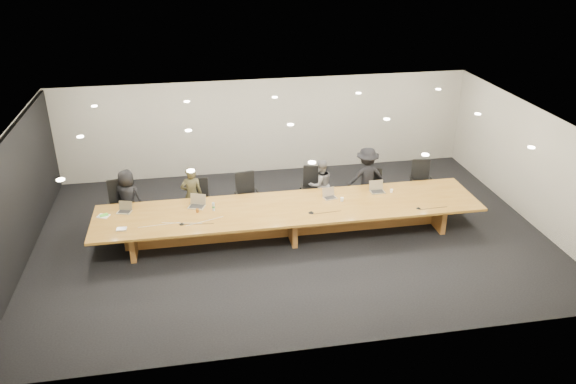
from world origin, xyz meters
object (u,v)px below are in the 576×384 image
water_bottle (213,207)px  mic_right (419,208)px  laptop_d (330,194)px  amber_mug (197,211)px  chair_mid_left (248,195)px  person_b (192,195)px  laptop_e (378,187)px  chair_right (373,188)px  laptop_a (124,208)px  chair_left (199,200)px  person_d (366,177)px  av_box (122,229)px  person_a (128,198)px  chair_far_left (121,204)px  chair_far_right (422,182)px  paper_cup_near (342,199)px  paper_cup_far (391,191)px  person_c (320,185)px  conference_table (290,216)px  mic_left (182,224)px  chair_mid_right (312,189)px  mic_center (311,212)px  laptop_b (196,202)px

water_bottle → mic_right: water_bottle is taller
laptop_d → amber_mug: laptop_d is taller
chair_mid_left → amber_mug: bearing=-150.0°
person_b → laptop_e: person_b is taller
chair_right → laptop_d: bearing=-128.2°
laptop_a → chair_left: bearing=42.6°
person_d → av_box: size_ratio=7.62×
laptop_d → laptop_e: size_ratio=0.87×
chair_left → person_a: size_ratio=0.73×
amber_mug → chair_far_left: bearing=150.3°
person_b → laptop_e: bearing=164.7°
chair_mid_left → chair_far_right: (4.64, 0.04, -0.01)m
chair_far_right → av_box: (-7.55, -1.62, 0.20)m
person_d → paper_cup_near: 1.50m
chair_far_left → chair_left: (1.88, 0.07, -0.07)m
chair_far_right → paper_cup_far: chair_far_right is taller
paper_cup_near → person_c: bearing=101.8°
chair_left → water_bottle: chair_left is taller
chair_right → water_bottle: (-4.19, -1.05, 0.35)m
chair_mid_left → av_box: chair_mid_left is taller
av_box → chair_right: bearing=17.1°
amber_mug → mic_right: amber_mug is taller
person_a → mic_right: person_a is taller
conference_table → mic_left: mic_left is taller
chair_mid_right → paper_cup_far: bearing=-9.7°
water_bottle → paper_cup_near: (3.04, -0.05, -0.05)m
chair_far_left → mic_center: bearing=-31.5°
chair_mid_right → person_c: 0.25m
amber_mug → mic_center: size_ratio=0.64×
chair_left → amber_mug: bearing=-87.7°
person_c → amber_mug: bearing=4.4°
conference_table → mic_right: 2.99m
chair_far_left → laptop_b: bearing=-35.6°
chair_far_left → amber_mug: size_ratio=14.01×
chair_right → person_a: bearing=-161.3°
conference_table → person_b: size_ratio=6.20×
chair_left → paper_cup_far: 4.77m
chair_mid_left → person_d: bearing=-8.0°
person_c → mic_right: size_ratio=12.86×
person_c → paper_cup_far: size_ratio=16.22×
chair_far_left → paper_cup_near: 5.34m
chair_left → paper_cup_near: 3.55m
chair_far_left → person_a: 0.23m
water_bottle → paper_cup_far: size_ratio=2.38×
mic_left → paper_cup_far: bearing=8.5°
person_d → paper_cup_far: person_d is taller
av_box → mic_left: size_ratio=1.76×
water_bottle → mic_left: bearing=-143.5°
laptop_d → av_box: laptop_d is taller
paper_cup_far → mic_left: 5.16m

